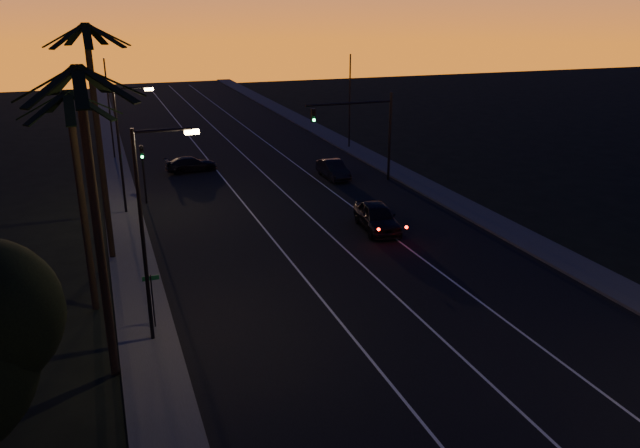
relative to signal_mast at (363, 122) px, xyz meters
name	(u,v)px	position (x,y,z in m)	size (l,w,h in m)	color
road	(319,233)	(-7.14, -9.99, -4.78)	(20.00, 170.00, 0.01)	black
sidewalk_left	(132,255)	(-18.34, -9.99, -4.70)	(2.40, 170.00, 0.16)	#32322F
sidewalk_right	(475,213)	(4.06, -9.99, -4.70)	(2.40, 170.00, 0.16)	#32322F
lane_stripe_left	(273,239)	(-10.14, -9.99, -4.76)	(0.12, 160.00, 0.01)	silver
lane_stripe_mid	(327,232)	(-6.64, -9.99, -4.76)	(0.12, 160.00, 0.01)	silver
lane_stripe_right	(378,226)	(-3.14, -9.99, -4.76)	(0.12, 160.00, 0.01)	silver
palm_near	(93,197)	(-19.74, -21.99, 2.29)	(4.25, 4.16, 11.53)	black
palm_mid	(79,178)	(-20.34, -15.99, 1.47)	(4.25, 4.16, 10.03)	black
palm_far	(97,123)	(-19.34, -9.99, 2.83)	(4.25, 4.16, 12.53)	black
streetlight_left_near	(149,221)	(-17.84, -19.99, 0.54)	(2.55, 0.26, 9.00)	black
streetlight_left_far	(123,140)	(-17.82, -1.99, 0.28)	(2.55, 0.26, 8.50)	black
street_sign	(152,295)	(-17.94, -18.99, -3.13)	(0.70, 0.06, 2.60)	black
signal_mast	(363,122)	(0.00, 0.00, 0.00)	(7.10, 0.41, 7.00)	black
signal_post	(143,164)	(-16.64, -0.01, -1.89)	(0.28, 0.37, 4.20)	black
far_pole_left	(109,110)	(-18.14, 15.01, -0.28)	(0.14, 0.14, 9.00)	black
far_pole_right	(350,102)	(3.86, 12.01, -0.28)	(0.14, 0.14, 9.00)	black
lead_car	(377,217)	(-3.52, -10.58, -3.92)	(2.61, 5.73, 1.69)	black
right_car	(333,169)	(-1.65, 1.98, -4.05)	(1.53, 4.37, 1.44)	black
cross_car	(191,164)	(-12.19, 8.01, -4.14)	(4.52, 2.29, 1.26)	black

